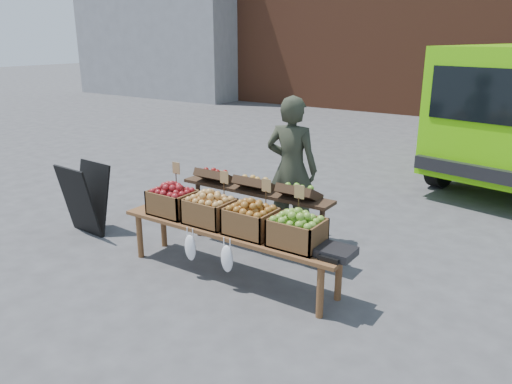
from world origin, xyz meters
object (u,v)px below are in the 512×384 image
Objects in this scene: chalkboard_sign at (85,199)px; crate_russet_pears at (210,211)px; crate_green_apples at (297,233)px; display_bench at (230,253)px; weighing_scale at (336,252)px; vendor at (291,169)px; crate_red_apples at (251,221)px; back_table at (255,211)px; crate_golden_apples at (173,202)px.

crate_russet_pears is (2.11, 0.04, 0.23)m from chalkboard_sign.
crate_russet_pears is at bearing 180.00° from crate_green_apples.
display_bench is 7.94× the size of weighing_scale.
display_bench is at bearing 82.05° from vendor.
vendor reaches higher than weighing_scale.
chalkboard_sign reaches higher than crate_red_apples.
crate_russet_pears is (-0.24, -1.35, -0.22)m from vendor.
back_table reaches higher than crate_golden_apples.
weighing_scale reaches higher than display_bench.
crate_golden_apples is (-0.79, -1.35, -0.22)m from vendor.
chalkboard_sign is (-2.35, -1.39, -0.45)m from vendor.
chalkboard_sign is 0.45× the size of back_table.
vendor is 3.72× the size of crate_green_apples.
crate_golden_apples is at bearing 180.00° from crate_russet_pears.
chalkboard_sign reaches higher than crate_green_apples.
vendor is 3.72× the size of crate_golden_apples.
vendor reaches higher than crate_red_apples.
chalkboard_sign is 2.39m from display_bench.
chalkboard_sign reaches higher than weighing_scale.
chalkboard_sign is at bearing -161.10° from back_table.
vendor reaches higher than crate_golden_apples.
weighing_scale is at bearing 0.00° from crate_russet_pears.
crate_red_apples is at bearing 93.51° from vendor.
chalkboard_sign reaches higher than crate_russet_pears.
back_table is 1.24m from crate_green_apples.
back_table is at bearing 22.35° from chalkboard_sign.
crate_red_apples is 0.98m from weighing_scale.
vendor is 0.69× the size of display_bench.
crate_golden_apples is 0.55m from crate_russet_pears.
display_bench is at bearing 180.00° from crate_green_apples.
back_table is 0.78× the size of display_bench.
crate_red_apples is (0.31, -1.35, -0.22)m from vendor.
back_table is 4.20× the size of crate_red_apples.
chalkboard_sign is 0.35× the size of display_bench.
crate_green_apples is (3.21, 0.04, 0.23)m from chalkboard_sign.
chalkboard_sign is 1.57m from crate_golden_apples.
back_table is 6.18× the size of weighing_scale.
crate_russet_pears is at bearing 180.00° from display_bench.
chalkboard_sign is at bearing -179.29° from crate_green_apples.
display_bench is 1.29m from weighing_scale.
crate_green_apples is 0.44m from weighing_scale.
back_table reaches higher than crate_green_apples.
vendor reaches higher than chalkboard_sign.
weighing_scale is at bearing 0.00° from crate_golden_apples.
weighing_scale is at bearing 0.00° from crate_red_apples.
crate_golden_apples and crate_russet_pears have the same top height.
crate_green_apples is (0.86, -1.35, -0.22)m from vendor.
crate_green_apples is (0.99, -0.72, 0.19)m from back_table.
crate_golden_apples reaches higher than display_bench.
chalkboard_sign is at bearing -178.54° from crate_golden_apples.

